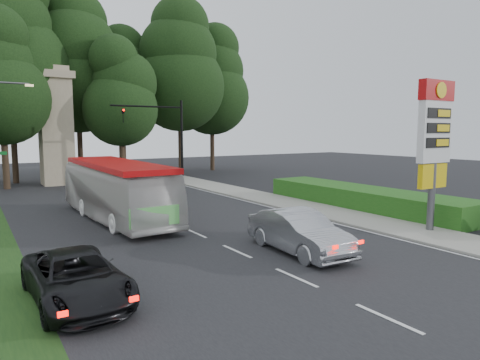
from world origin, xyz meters
TOP-DOWN VIEW (x-y plane):
  - ground at (0.00, 0.00)m, footprint 120.00×120.00m
  - road_surface at (0.00, 12.00)m, footprint 14.00×80.00m
  - sidewalk_right at (8.50, 12.00)m, footprint 3.00×80.00m
  - hedge at (11.50, 8.00)m, footprint 3.00×14.00m
  - gas_station_pylon at (9.20, 1.99)m, footprint 2.10×0.45m
  - traffic_signal_mast at (5.68, 24.00)m, footprint 6.10×0.35m
  - monument at (-2.00, 30.00)m, footprint 3.00×3.00m
  - tree_center_left at (-5.00, 33.00)m, footprint 10.08×10.08m
  - tree_center_right at (1.00, 35.00)m, footprint 9.24×9.24m
  - tree_east_near at (6.00, 37.00)m, footprint 8.12×8.12m
  - tree_east_mid at (11.00, 33.00)m, footprint 9.52×9.52m
  - tree_far_east at (16.00, 35.00)m, footprint 8.68×8.68m
  - tree_monument_left at (-6.00, 29.00)m, footprint 7.28×7.28m
  - tree_monument_right at (3.50, 29.50)m, footprint 6.72×6.72m
  - transit_bus at (-2.10, 12.39)m, footprint 3.06×11.01m
  - sedan_silver at (1.94, 2.65)m, footprint 2.02×5.00m
  - suv_charcoal at (-6.20, 2.30)m, footprint 2.38×4.89m

SIDE VIEW (x-z plane):
  - ground at x=0.00m, z-range 0.00..0.00m
  - road_surface at x=0.00m, z-range 0.00..0.02m
  - sidewalk_right at x=8.50m, z-range 0.00..0.12m
  - hedge at x=11.50m, z-range 0.00..1.20m
  - suv_charcoal at x=-6.20m, z-range 0.00..1.34m
  - sedan_silver at x=1.94m, z-range 0.00..1.62m
  - transit_bus at x=-2.10m, z-range 0.00..3.04m
  - gas_station_pylon at x=9.20m, z-range 1.02..7.87m
  - traffic_signal_mast at x=5.68m, z-range 1.07..8.27m
  - monument at x=-2.00m, z-range 0.08..10.13m
  - tree_monument_right at x=3.50m, z-range 1.41..14.61m
  - tree_monument_left at x=-6.00m, z-range 1.53..15.83m
  - tree_east_near at x=6.00m, z-range 1.71..17.66m
  - tree_far_east at x=16.00m, z-range 1.83..18.88m
  - tree_center_right at x=1.00m, z-range 1.94..20.09m
  - tree_east_mid at x=11.00m, z-range 2.00..20.70m
  - tree_center_left at x=-5.00m, z-range 2.12..21.92m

